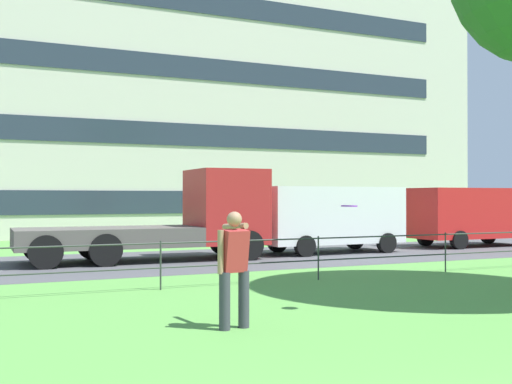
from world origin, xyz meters
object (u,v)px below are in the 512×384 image
Objects in this scene: panel_van_center at (330,215)px; panel_van_far_left at (473,213)px; frisbee at (349,206)px; flatbed_truck_far_right at (180,219)px; person_thrower at (234,265)px; apartment_building_background at (114,84)px.

panel_van_far_left is at bearing 1.39° from panel_van_center.
frisbee is 0.04× the size of flatbed_truck_far_right.
flatbed_truck_far_right reaches higher than frisbee.
person_thrower is 2.44m from frisbee.
flatbed_truck_far_right reaches higher than person_thrower.
panel_van_far_left reaches higher than person_thrower.
panel_van_far_left is (14.40, 10.36, 0.36)m from person_thrower.
person_thrower is at bearing -98.91° from apartment_building_background.
panel_van_far_left is 0.12× the size of apartment_building_background.
panel_van_far_left is at bearing 35.75° from person_thrower.
apartment_building_background is at bearing 85.48° from frisbee.
apartment_building_background is at bearing 83.83° from flatbed_truck_far_right.
person_thrower is 0.33× the size of panel_van_far_left.
person_thrower is at bearing -127.57° from panel_van_center.
person_thrower is at bearing -169.02° from frisbee.
panel_van_far_left is at bearing -61.30° from apartment_building_background.
frisbee is (2.25, 0.44, 0.83)m from person_thrower.
person_thrower is 5.44× the size of frisbee.
flatbed_truck_far_right is 11.93m from panel_van_far_left.
panel_van_far_left is (12.14, 9.92, -0.47)m from frisbee.
frisbee is at bearing -140.74° from panel_van_far_left.
apartment_building_background reaches higher than flatbed_truck_far_right.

